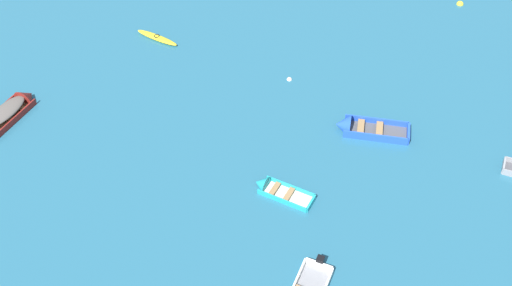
{
  "coord_description": "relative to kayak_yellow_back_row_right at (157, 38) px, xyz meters",
  "views": [
    {
      "loc": [
        -4.81,
        2.19,
        24.0
      ],
      "look_at": [
        0.0,
        25.64,
        0.15
      ],
      "focal_mm": 44.72,
      "sensor_mm": 36.0,
      "label": 1
    }
  ],
  "objects": [
    {
      "name": "rowboat_maroon_midfield_left",
      "position": [
        -8.46,
        -5.24,
        0.16
      ],
      "size": [
        3.29,
        3.78,
        1.23
      ],
      "color": "#99754C",
      "rests_on": "ground_plane"
    },
    {
      "name": "rowboat_blue_midfield_right",
      "position": [
        9.89,
        -10.61,
        0.07
      ],
      "size": [
        4.16,
        2.69,
        1.25
      ],
      "color": "#4C4C51",
      "rests_on": "ground_plane"
    },
    {
      "name": "kayak_yellow_back_row_right",
      "position": [
        0.0,
        0.0,
        0.0
      ],
      "size": [
        2.6,
        2.48,
        0.29
      ],
      "color": "yellow",
      "rests_on": "ground_plane"
    },
    {
      "name": "mooring_buoy_between_boats_left",
      "position": [
        20.67,
        -0.09,
        -0.14
      ],
      "size": [
        0.48,
        0.48,
        0.48
      ],
      "primitive_type": "sphere",
      "color": "yellow",
      "rests_on": "ground_plane"
    },
    {
      "name": "rowboat_turquoise_far_back",
      "position": [
        4.35,
        -13.83,
        -0.01
      ],
      "size": [
        3.0,
        2.7,
        0.98
      ],
      "color": "beige",
      "rests_on": "ground_plane"
    },
    {
      "name": "mooring_buoy_midfield",
      "position": [
        7.31,
        -5.63,
        -0.14
      ],
      "size": [
        0.31,
        0.31,
        0.31
      ],
      "primitive_type": "sphere",
      "color": "silver",
      "rests_on": "ground_plane"
    }
  ]
}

